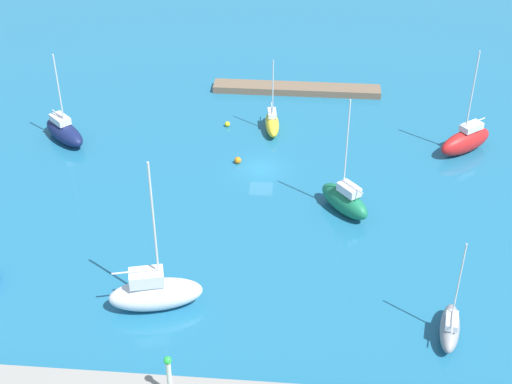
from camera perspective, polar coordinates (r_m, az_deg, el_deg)
The scene contains 11 objects.
water at distance 79.23m, azimuth 0.40°, elevation 1.76°, with size 160.00×160.00×0.00m, color #1E668C.
pier_dock at distance 95.23m, azimuth 3.16°, elevation 7.96°, with size 21.24×2.64×0.87m, color brown.
harbor_beacon at distance 52.79m, azimuth -6.74°, elevation -13.74°, with size 0.56×0.56×3.73m.
sailboat_white_west_end at distance 61.86m, azimuth -7.80°, elevation -7.70°, with size 8.17×4.51×14.16m.
sailboat_red_along_channel at distance 84.84m, azimuth 15.89°, elevation 3.86°, with size 6.95×6.14×12.12m.
sailboat_navy_mid_basin at distance 86.63m, azimuth -14.59°, elevation 4.57°, with size 6.73×6.60×10.70m.
sailboat_yellow_far_north at distance 85.97m, azimuth 1.26°, elevation 5.35°, with size 2.21×5.65×9.02m.
sailboat_gray_east_end at distance 61.10m, azimuth 14.75°, elevation -10.07°, with size 2.44×5.53×9.16m.
sailboat_green_inner_mooring at distance 72.55m, azimuth 6.87°, elevation -0.62°, with size 5.71×6.21×12.17m.
mooring_buoy_orange at distance 80.12m, azimuth -1.42°, elevation 2.46°, with size 0.74×0.74×0.74m, color orange.
mooring_buoy_yellow at distance 87.23m, azimuth -2.22°, elevation 5.26°, with size 0.62×0.62×0.62m, color yellow.
Camera 1 is at (-5.04, 66.59, 42.63)m, focal length 51.82 mm.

